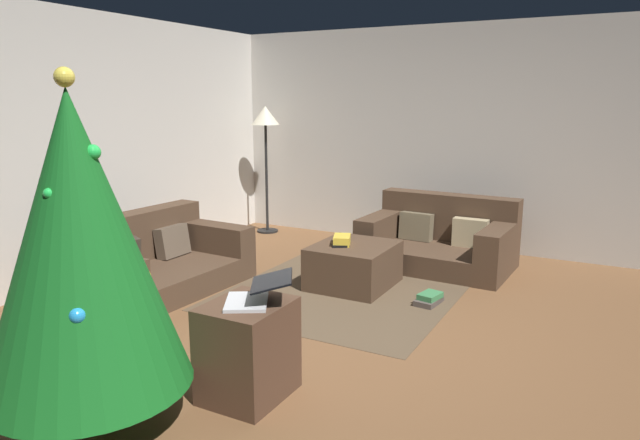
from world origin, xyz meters
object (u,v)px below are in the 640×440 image
(tv_remote, at_px, (341,246))
(laptop, at_px, (256,294))
(couch_left, at_px, (153,261))
(gift_box, at_px, (342,240))
(side_table, at_px, (248,350))
(book_stack, at_px, (429,299))
(christmas_tree, at_px, (79,243))
(ottoman, at_px, (354,265))
(couch_right, at_px, (440,240))
(corner_lamp, at_px, (265,125))

(tv_remote, relative_size, laptop, 0.32)
(couch_left, height_order, gift_box, couch_left)
(tv_remote, height_order, laptop, laptop)
(gift_box, height_order, side_table, side_table)
(book_stack, bearing_deg, christmas_tree, 159.48)
(tv_remote, height_order, side_table, side_table)
(couch_left, height_order, ottoman, couch_left)
(couch_left, height_order, couch_right, couch_right)
(couch_left, bearing_deg, corner_lamp, -169.01)
(christmas_tree, relative_size, side_table, 3.27)
(side_table, bearing_deg, gift_box, 11.28)
(tv_remote, bearing_deg, book_stack, -121.24)
(tv_remote, bearing_deg, ottoman, -55.74)
(ottoman, relative_size, gift_box, 3.30)
(couch_right, distance_m, gift_box, 1.30)
(couch_left, relative_size, gift_box, 6.93)
(corner_lamp, bearing_deg, couch_right, -99.83)
(side_table, bearing_deg, christmas_tree, 141.12)
(gift_box, bearing_deg, christmas_tree, 177.55)
(gift_box, relative_size, laptop, 0.48)
(couch_left, xyz_separation_m, christmas_tree, (-1.91, -1.40, 0.78))
(couch_left, xyz_separation_m, tv_remote, (0.82, -1.56, 0.15))
(gift_box, bearing_deg, book_stack, -96.21)
(couch_right, relative_size, corner_lamp, 0.93)
(couch_right, height_order, christmas_tree, christmas_tree)
(christmas_tree, relative_size, book_stack, 6.32)
(tv_remote, xyz_separation_m, corner_lamp, (1.66, 1.92, 1.00))
(couch_right, distance_m, book_stack, 1.28)
(side_table, distance_m, laptop, 0.36)
(side_table, bearing_deg, ottoman, 8.44)
(christmas_tree, bearing_deg, side_table, -38.88)
(couch_left, xyz_separation_m, gift_box, (0.92, -1.53, 0.19))
(side_table, distance_m, corner_lamp, 4.52)
(laptop, relative_size, corner_lamp, 0.30)
(gift_box, height_order, book_stack, gift_box)
(couch_left, relative_size, ottoman, 2.10)
(gift_box, xyz_separation_m, tv_remote, (-0.10, -0.04, -0.03))
(gift_box, distance_m, corner_lamp, 2.63)
(ottoman, relative_size, corner_lamp, 0.48)
(side_table, bearing_deg, laptop, -59.50)
(couch_left, xyz_separation_m, ottoman, (0.97, -1.63, -0.06))
(couch_right, distance_m, christmas_tree, 4.11)
(christmas_tree, bearing_deg, couch_right, -10.62)
(christmas_tree, bearing_deg, book_stack, -20.52)
(gift_box, bearing_deg, tv_remote, -159.64)
(christmas_tree, relative_size, laptop, 3.87)
(corner_lamp, bearing_deg, book_stack, -120.85)
(ottoman, height_order, book_stack, ottoman)
(gift_box, distance_m, christmas_tree, 2.90)
(couch_right, relative_size, ottoman, 1.95)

